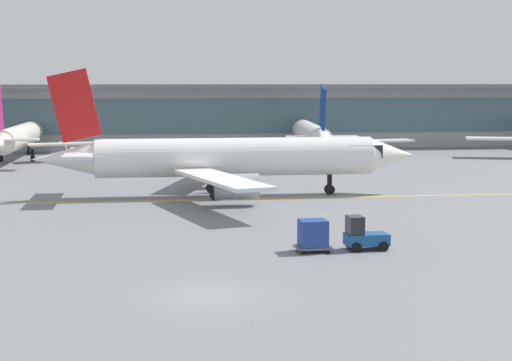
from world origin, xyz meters
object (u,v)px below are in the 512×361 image
at_px(gate_airplane_2, 311,135).
at_px(taxiing_regional_jet, 230,158).
at_px(baggage_tug, 363,235).
at_px(gate_airplane_1, 18,138).
at_px(cargo_dolly_lead, 313,234).

height_order(gate_airplane_2, taxiing_regional_jet, taxiing_regional_jet).
distance_m(gate_airplane_2, baggage_tug, 61.19).
height_order(gate_airplane_2, baggage_tug, gate_airplane_2).
relative_size(gate_airplane_1, baggage_tug, 11.00).
xyz_separation_m(gate_airplane_1, gate_airplane_2, (37.99, -0.58, 0.02)).
bearing_deg(gate_airplane_1, taxiing_regional_jet, -145.36).
xyz_separation_m(gate_airplane_1, cargo_dolly_lead, (25.81, -61.22, -1.86)).
bearing_deg(gate_airplane_2, baggage_tug, 176.35).
bearing_deg(cargo_dolly_lead, baggage_tug, -0.00).
relative_size(baggage_tug, cargo_dolly_lead, 1.22).
height_order(gate_airplane_2, cargo_dolly_lead, gate_airplane_2).
height_order(gate_airplane_1, baggage_tug, gate_airplane_1).
distance_m(gate_airplane_1, gate_airplane_2, 37.99).
bearing_deg(baggage_tug, taxiing_regional_jet, 99.86).
bearing_deg(gate_airplane_1, gate_airplane_2, -88.91).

